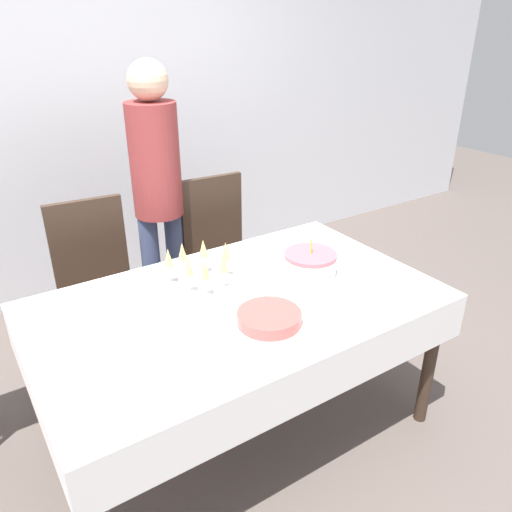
{
  "coord_description": "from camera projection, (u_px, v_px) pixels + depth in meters",
  "views": [
    {
      "loc": [
        -0.96,
        -1.6,
        1.84
      ],
      "look_at": [
        0.17,
        0.11,
        0.85
      ],
      "focal_mm": 35.0,
      "sensor_mm": 36.0,
      "label": 1
    }
  ],
  "objects": [
    {
      "name": "dining_table",
      "position": [
        238.0,
        319.0,
        2.2
      ],
      "size": [
        1.73,
        1.04,
        0.73
      ],
      "color": "white",
      "rests_on": "ground_plane"
    },
    {
      "name": "wall_back",
      "position": [
        89.0,
        98.0,
        3.29
      ],
      "size": [
        8.0,
        0.05,
        2.7
      ],
      "color": "silver",
      "rests_on": "ground_plane"
    },
    {
      "name": "fork_pile",
      "position": [
        181.0,
        327.0,
        1.95
      ],
      "size": [
        0.18,
        0.1,
        0.02
      ],
      "color": "silver",
      "rests_on": "dining_table"
    },
    {
      "name": "cake_knife",
      "position": [
        343.0,
        286.0,
        2.27
      ],
      "size": [
        0.3,
        0.04,
        0.0
      ],
      "color": "silver",
      "rests_on": "dining_table"
    },
    {
      "name": "person_standing",
      "position": [
        157.0,
        181.0,
        2.82
      ],
      "size": [
        0.28,
        0.28,
        1.65
      ],
      "color": "#3F4C72",
      "rests_on": "ground_plane"
    },
    {
      "name": "birthday_cake",
      "position": [
        310.0,
        264.0,
        2.34
      ],
      "size": [
        0.25,
        0.25,
        0.19
      ],
      "color": "silver",
      "rests_on": "dining_table"
    },
    {
      "name": "dining_chair_far_right",
      "position": [
        221.0,
        250.0,
        3.06
      ],
      "size": [
        0.44,
        0.44,
        0.98
      ],
      "color": "#38281E",
      "rests_on": "ground_plane"
    },
    {
      "name": "dining_chair_far_left",
      "position": [
        98.0,
        283.0,
        2.68
      ],
      "size": [
        0.45,
        0.45,
        0.98
      ],
      "color": "#38281E",
      "rests_on": "ground_plane"
    },
    {
      "name": "plate_stack_dessert",
      "position": [
        246.0,
        293.0,
        2.18
      ],
      "size": [
        0.18,
        0.18,
        0.03
      ],
      "color": "silver",
      "rests_on": "dining_table"
    },
    {
      "name": "plate_stack_main",
      "position": [
        269.0,
        318.0,
        1.98
      ],
      "size": [
        0.26,
        0.26,
        0.05
      ],
      "color": "#CC4C47",
      "rests_on": "dining_table"
    },
    {
      "name": "napkin_pile",
      "position": [
        161.0,
        316.0,
        2.02
      ],
      "size": [
        0.15,
        0.15,
        0.01
      ],
      "color": "pink",
      "rests_on": "dining_table"
    },
    {
      "name": "ground_plane",
      "position": [
        240.0,
        427.0,
        2.47
      ],
      "size": [
        12.0,
        12.0,
        0.0
      ],
      "primitive_type": "plane",
      "color": "#564C47"
    },
    {
      "name": "champagne_tray",
      "position": [
        200.0,
        269.0,
        2.24
      ],
      "size": [
        0.35,
        0.35,
        0.18
      ],
      "color": "silver",
      "rests_on": "dining_table"
    }
  ]
}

